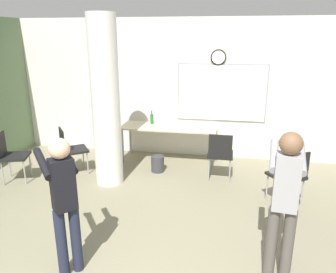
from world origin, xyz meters
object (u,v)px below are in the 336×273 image
object	(u,v)px
chair_by_left_wall	(10,153)
chair_mid_room	(290,174)
chair_table_right	(220,153)
bottle_on_table	(152,119)
folding_table	(169,129)
person_playing_front	(64,196)
chair_near_pillar	(70,147)
person_playing_side	(285,195)

from	to	relation	value
chair_by_left_wall	chair_mid_room	bearing A→B (deg)	-0.56
chair_table_right	chair_by_left_wall	size ratio (longest dim) A/B	1.00
bottle_on_table	chair_table_right	bearing A→B (deg)	-31.97
folding_table	chair_table_right	bearing A→B (deg)	-35.32
bottle_on_table	person_playing_front	xyz separation A→B (m)	(-0.10, -3.55, 0.07)
folding_table	chair_near_pillar	size ratio (longest dim) A/B	2.17
folding_table	chair_by_left_wall	world-z (taller)	chair_by_left_wall
bottle_on_table	folding_table	bearing A→B (deg)	-21.42
folding_table	chair_near_pillar	xyz separation A→B (m)	(-1.65, -0.94, -0.17)
chair_table_right	person_playing_side	bearing A→B (deg)	-73.89
chair_table_right	chair_mid_room	size ratio (longest dim) A/B	1.00
chair_table_right	chair_mid_room	xyz separation A→B (m)	(1.04, -0.73, 0.00)
folding_table	person_playing_front	distance (m)	3.45
folding_table	person_playing_front	world-z (taller)	person_playing_front
folding_table	chair_by_left_wall	xyz separation A→B (m)	(-2.53, -1.43, -0.17)
chair_table_right	person_playing_side	distance (m)	2.48
chair_by_left_wall	folding_table	bearing A→B (deg)	29.37
bottle_on_table	chair_mid_room	bearing A→B (deg)	-33.37
chair_table_right	person_playing_front	bearing A→B (deg)	-119.67
folding_table	bottle_on_table	size ratio (longest dim) A/B	6.84
chair_table_right	chair_mid_room	bearing A→B (deg)	-35.22
chair_near_pillar	person_playing_front	bearing A→B (deg)	-64.48
chair_near_pillar	chair_by_left_wall	xyz separation A→B (m)	(-0.88, -0.48, 0.00)
bottle_on_table	chair_by_left_wall	bearing A→B (deg)	-143.84
bottle_on_table	chair_by_left_wall	distance (m)	2.69
folding_table	bottle_on_table	world-z (taller)	bottle_on_table
folding_table	bottle_on_table	distance (m)	0.43
person_playing_front	bottle_on_table	bearing A→B (deg)	88.39
folding_table	chair_mid_room	bearing A→B (deg)	-35.27
chair_mid_room	bottle_on_table	bearing A→B (deg)	146.63
folding_table	person_playing_side	xyz separation A→B (m)	(1.72, -3.08, 0.27)
chair_table_right	chair_mid_room	world-z (taller)	same
person_playing_side	bottle_on_table	bearing A→B (deg)	122.99
chair_mid_room	chair_near_pillar	world-z (taller)	same
chair_near_pillar	person_playing_side	xyz separation A→B (m)	(3.37, -2.14, 0.44)
chair_table_right	chair_near_pillar	size ratio (longest dim) A/B	1.00
chair_table_right	folding_table	bearing A→B (deg)	144.68
chair_mid_room	chair_near_pillar	size ratio (longest dim) A/B	1.00
chair_table_right	chair_by_left_wall	world-z (taller)	same
chair_near_pillar	person_playing_side	size ratio (longest dim) A/B	0.54
chair_mid_room	person_playing_front	bearing A→B (deg)	-142.90
folding_table	chair_by_left_wall	bearing A→B (deg)	-150.63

